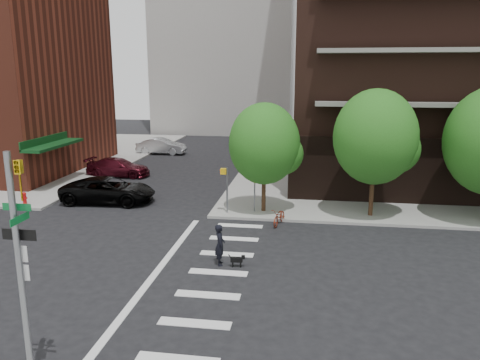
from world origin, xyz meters
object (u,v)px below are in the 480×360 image
object	(u,v)px
parked_car_maroon	(118,167)
dog_walker	(220,245)
fire_hydrant	(24,197)
parked_car_black	(108,190)
parked_car_silver	(161,146)
scooter	(279,217)
traffic_signal	(23,288)

from	to	relation	value
parked_car_maroon	dog_walker	xyz separation A→B (m)	(11.12, -15.79, 0.17)
fire_hydrant	parked_car_black	size ratio (longest dim) A/B	0.13
fire_hydrant	parked_car_silver	size ratio (longest dim) A/B	0.15
parked_car_black	scooter	xyz separation A→B (m)	(10.83, -2.82, -0.34)
fire_hydrant	parked_car_maroon	bearing A→B (deg)	75.39
scooter	parked_car_black	bearing A→B (deg)	178.96
parked_car_black	parked_car_silver	distance (m)	17.86
fire_hydrant	dog_walker	bearing A→B (deg)	-27.44
fire_hydrant	parked_car_silver	xyz separation A→B (m)	(2.45, 19.23, 0.24)
fire_hydrant	parked_car_maroon	distance (m)	9.12
fire_hydrant	dog_walker	world-z (taller)	dog_walker
parked_car_black	dog_walker	size ratio (longest dim) A/B	3.23
fire_hydrant	parked_car_black	bearing A→B (deg)	17.88
parked_car_silver	traffic_signal	bearing A→B (deg)	-167.23
parked_car_maroon	scooter	world-z (taller)	parked_car_maroon
parked_car_black	parked_car_silver	world-z (taller)	parked_car_silver
parked_car_maroon	scooter	bearing A→B (deg)	-126.83
traffic_signal	parked_car_silver	size ratio (longest dim) A/B	1.24
fire_hydrant	dog_walker	size ratio (longest dim) A/B	0.41
parked_car_black	fire_hydrant	bearing A→B (deg)	105.32
fire_hydrant	scooter	distance (m)	15.60
parked_car_silver	scooter	bearing A→B (deg)	-147.08
dog_walker	fire_hydrant	bearing A→B (deg)	48.93
traffic_signal	fire_hydrant	size ratio (longest dim) A/B	8.20
scooter	parked_car_maroon	bearing A→B (deg)	156.17
traffic_signal	dog_walker	xyz separation A→B (m)	(3.39, 8.33, -1.81)
fire_hydrant	scooter	xyz separation A→B (m)	(15.55, -1.30, -0.09)
traffic_signal	dog_walker	bearing A→B (deg)	67.88
parked_car_maroon	dog_walker	bearing A→B (deg)	-144.30
dog_walker	parked_car_silver	bearing A→B (deg)	9.07
parked_car_black	dog_walker	bearing A→B (deg)	-136.84
parked_car_silver	dog_walker	bearing A→B (deg)	-156.90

